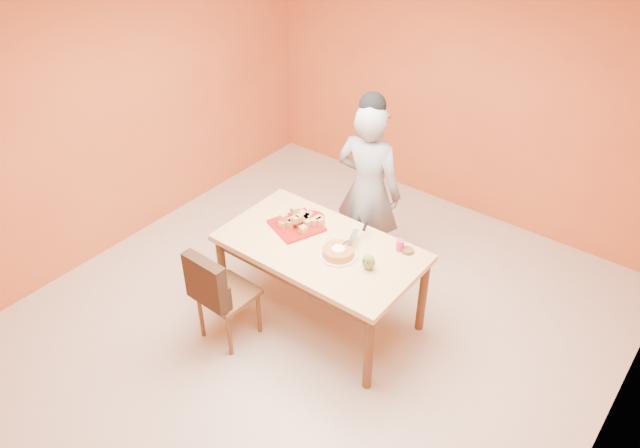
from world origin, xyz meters
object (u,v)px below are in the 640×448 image
Objects in this scene: sponge_cake at (338,252)px; egg_ornament at (369,262)px; dining_chair at (226,293)px; magenta_glass at (400,245)px; person at (368,191)px; red_dinner_plate at (312,218)px; checker_tin at (407,251)px; dining_table at (320,255)px; pastry_platter at (297,226)px.

sponge_cake is 1.92× the size of egg_ornament.
dining_chair is 9.89× the size of magenta_glass.
person is 7.61× the size of red_dinner_plate.
egg_ornament is 1.44× the size of magenta_glass.
sponge_cake is 2.66× the size of checker_tin.
person is at bearing 77.27° from dining_chair.
person is (-0.09, 0.80, 0.17)m from dining_table.
person is 0.82m from checker_tin.
egg_ornament is (0.27, 0.01, 0.02)m from sponge_cake.
person is (0.37, 1.43, 0.37)m from dining_chair.
magenta_glass is 0.07m from checker_tin.
pastry_platter is 0.94m from checker_tin.
person reaches higher than dining_table.
pastry_platter reaches higher than dining_table.
red_dinner_plate is at bearing -173.70° from checker_tin.
magenta_glass is (0.34, 0.35, 0.00)m from sponge_cake.
dining_table is at bearing 172.81° from sponge_cake.
sponge_cake is 2.77× the size of magenta_glass.
red_dinner_plate is 1.69× the size of egg_ornament.
dining_table is at bearing -14.51° from pastry_platter.
magenta_glass is at bearing 62.11° from egg_ornament.
dining_chair is at bearing -125.84° from dining_table.
person reaches higher than red_dinner_plate.
sponge_cake is (0.19, -0.02, 0.13)m from dining_table.
checker_tin is at bearing 12.27° from magenta_glass.
dining_chair is 3.57× the size of sponge_cake.
magenta_glass reaches higher than dining_table.
person is 17.83× the size of checker_tin.
red_dinner_plate is 0.79m from egg_ornament.
dining_chair is 0.94m from red_dinner_plate.
person is 0.75m from pastry_platter.
sponge_cake is 0.54m from checker_tin.
dining_chair is 1.52m from person.
egg_ornament is (0.55, -0.81, -0.01)m from person.
red_dinner_plate is at bearing 139.10° from dining_table.
dining_chair reaches higher than sponge_cake.
magenta_glass reaches higher than sponge_cake.
dining_table is 0.34m from pastry_platter.
egg_ornament is (0.74, -0.26, 0.06)m from red_dinner_plate.
dining_chair is 2.42× the size of pastry_platter.
sponge_cake is at bearing -11.77° from pastry_platter.
person is 18.58× the size of magenta_glass.
dining_chair is (-0.46, -0.63, -0.20)m from dining_table.
egg_ornament is at bearing 2.28° from sponge_cake.
dining_table is 4.35× the size of pastry_platter.
magenta_glass reaches higher than red_dinner_plate.
dining_chair is 1.46m from checker_tin.
dining_table is at bearing 161.21° from egg_ornament.
dining_chair reaches higher than red_dinner_plate.
magenta_glass reaches higher than pastry_platter.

